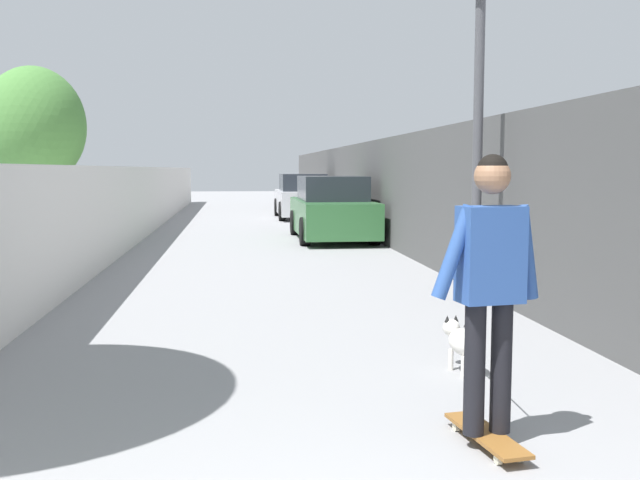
# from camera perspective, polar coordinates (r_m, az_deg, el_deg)

# --- Properties ---
(ground_plane) EXTENTS (80.00, 80.00, 0.00)m
(ground_plane) POSITION_cam_1_polar(r_m,az_deg,el_deg) (15.69, -4.69, -0.64)
(ground_plane) COLOR gray
(wall_left) EXTENTS (48.00, 0.30, 1.77)m
(wall_left) POSITION_cam_1_polar(r_m,az_deg,el_deg) (13.82, -16.69, 1.97)
(wall_left) COLOR silver
(wall_left) RESTS_ON ground
(fence_right) EXTENTS (48.00, 0.30, 2.40)m
(fence_right) POSITION_cam_1_polar(r_m,az_deg,el_deg) (14.04, 7.67, 3.51)
(fence_right) COLOR #4C4C4C
(fence_right) RESTS_ON ground
(tree_left_near) EXTENTS (1.94, 1.94, 3.68)m
(tree_left_near) POSITION_cam_1_polar(r_m,az_deg,el_deg) (15.10, -21.70, 8.35)
(tree_left_near) COLOR #473523
(tree_left_near) RESTS_ON ground
(lamp_post) EXTENTS (0.36, 0.36, 4.08)m
(lamp_post) POSITION_cam_1_polar(r_m,az_deg,el_deg) (9.09, 12.49, 12.45)
(lamp_post) COLOR #4C4C51
(lamp_post) RESTS_ON ground
(skateboard) EXTENTS (0.82, 0.31, 0.08)m
(skateboard) POSITION_cam_1_polar(r_m,az_deg,el_deg) (4.74, 13.04, -14.83)
(skateboard) COLOR brown
(skateboard) RESTS_ON ground
(person_skateboarder) EXTENTS (0.27, 0.72, 1.72)m
(person_skateboarder) POSITION_cam_1_polar(r_m,az_deg,el_deg) (4.49, 13.33, -2.47)
(person_skateboarder) COLOR black
(person_skateboarder) RESTS_ON skateboard
(dog) EXTENTS (1.89, 0.50, 1.06)m
(dog) POSITION_cam_1_polar(r_m,az_deg,el_deg) (6.23, 11.20, -7.82)
(dog) COLOR white
(dog) RESTS_ON ground
(car_near) EXTENTS (4.36, 1.80, 1.54)m
(car_near) POSITION_cam_1_polar(r_m,az_deg,el_deg) (17.50, 0.95, 2.38)
(car_near) COLOR #336B38
(car_near) RESTS_ON ground
(car_far) EXTENTS (4.13, 1.80, 1.54)m
(car_far) POSITION_cam_1_polar(r_m,az_deg,el_deg) (25.11, -1.40, 3.37)
(car_far) COLOR silver
(car_far) RESTS_ON ground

